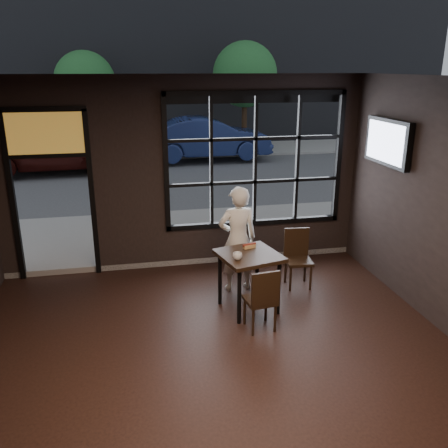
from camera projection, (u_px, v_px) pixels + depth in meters
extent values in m
cube|color=black|center=(228.00, 393.00, 5.06)|extent=(6.00, 7.00, 0.02)
cube|color=black|center=(229.00, 78.00, 4.04)|extent=(6.00, 7.00, 0.02)
cube|color=black|center=(255.00, 161.00, 7.97)|extent=(3.06, 0.12, 2.28)
cube|color=orange|center=(45.00, 133.00, 7.17)|extent=(1.20, 0.06, 0.70)
cube|color=#545456|center=(142.00, 127.00, 27.37)|extent=(60.00, 41.00, 0.04)
cube|color=black|center=(249.00, 281.00, 6.67)|extent=(0.95, 0.95, 0.85)
cube|color=black|center=(260.00, 298.00, 6.17)|extent=(0.42, 0.42, 0.88)
cube|color=black|center=(299.00, 259.00, 7.37)|extent=(0.42, 0.42, 0.91)
imported|color=silver|center=(238.00, 239.00, 7.17)|extent=(0.62, 0.42, 1.64)
imported|color=silver|center=(237.00, 256.00, 6.33)|extent=(0.17, 0.17, 0.10)
cube|color=black|center=(388.00, 142.00, 7.08)|extent=(0.13, 1.18, 0.69)
imported|color=navy|center=(207.00, 138.00, 17.11)|extent=(4.57, 1.70, 1.49)
imported|color=black|center=(50.00, 146.00, 15.04)|extent=(4.77, 2.08, 1.60)
cylinder|color=#332114|center=(89.00, 127.00, 18.47)|extent=(0.19, 0.19, 2.09)
sphere|color=#2D7035|center=(85.00, 82.00, 17.93)|extent=(2.28, 2.28, 2.28)
cylinder|color=#332114|center=(244.00, 123.00, 18.94)|extent=(0.21, 0.21, 2.28)
sphere|color=#165115|center=(245.00, 75.00, 18.35)|extent=(2.49, 2.49, 2.49)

